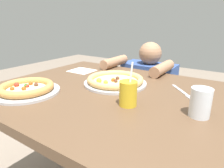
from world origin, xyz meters
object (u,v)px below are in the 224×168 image
pizza_near (27,89)px  diner_seated (147,104)px  water_cup_clear (200,102)px  drink_cup_colored (128,93)px  pizza_far (115,81)px  fork (183,92)px

pizza_near → diner_seated: (0.23, 0.93, -0.37)m
water_cup_clear → drink_cup_colored: bearing=-167.3°
drink_cup_colored → diner_seated: bearing=107.6°
pizza_far → diner_seated: 0.69m
diner_seated → water_cup_clear: bearing=-54.9°
pizza_near → drink_cup_colored: (0.48, 0.14, 0.03)m
drink_cup_colored → water_cup_clear: 0.27m
fork → diner_seated: bearing=128.0°
pizza_near → drink_cup_colored: bearing=16.9°
pizza_near → water_cup_clear: 0.77m
pizza_far → fork: bearing=12.1°
pizza_far → drink_cup_colored: (0.19, -0.21, 0.03)m
water_cup_clear → fork: 0.25m
pizza_near → fork: size_ratio=1.89×
drink_cup_colored → pizza_near: bearing=-163.1°
drink_cup_colored → water_cup_clear: bearing=12.7°
diner_seated → drink_cup_colored: bearing=-72.4°
drink_cup_colored → fork: size_ratio=1.11×
drink_cup_colored → fork: 0.32m
drink_cup_colored → diner_seated: (-0.25, 0.79, -0.40)m
fork → water_cup_clear: bearing=-62.5°
pizza_far → fork: (0.34, 0.07, -0.02)m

